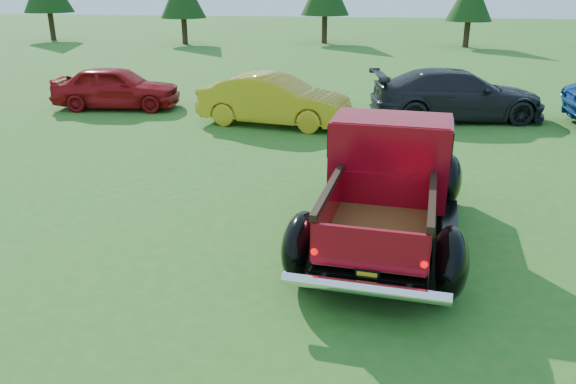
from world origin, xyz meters
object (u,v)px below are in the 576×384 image
object	(u,v)px
pickup_truck	(389,178)
show_car_yellow	(275,100)
show_car_grey	(457,95)
show_car_red	(117,87)

from	to	relation	value
pickup_truck	show_car_yellow	size ratio (longest dim) A/B	1.23
show_car_yellow	show_car_grey	xyz separation A→B (m)	(5.27, 1.56, 0.03)
show_car_grey	show_car_red	bearing A→B (deg)	80.81
pickup_truck	show_car_red	distance (m)	12.01
pickup_truck	show_car_yellow	bearing A→B (deg)	120.13
pickup_truck	show_car_red	world-z (taller)	pickup_truck
show_car_red	show_car_grey	size ratio (longest dim) A/B	0.79
pickup_truck	show_car_grey	xyz separation A→B (m)	(2.08, 8.48, -0.17)
pickup_truck	show_car_red	size ratio (longest dim) A/B	1.32
show_car_red	show_car_yellow	bearing A→B (deg)	-110.08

